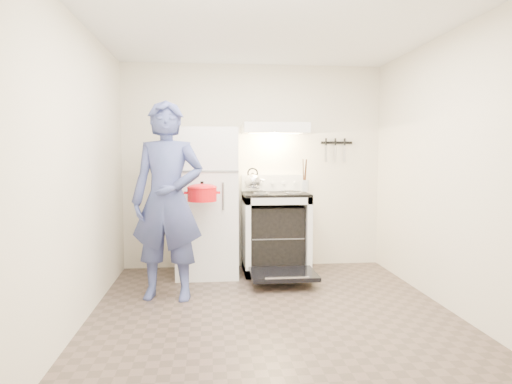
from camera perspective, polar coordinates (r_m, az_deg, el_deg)
The scene contains 15 objects.
floor at distance 4.13m, azimuth 2.17°, elevation -15.13°, with size 3.60×3.60×0.00m, color brown.
back_wall at distance 5.68m, azimuth -0.31°, elevation 3.18°, with size 3.20×0.02×2.50m, color beige.
refrigerator at distance 5.33m, azimuth -6.17°, elevation -1.26°, with size 0.70×0.70×1.70m, color white.
stove_body at distance 5.46m, azimuth 2.43°, elevation -5.22°, with size 0.76×0.65×0.92m, color white.
cooktop at distance 5.40m, azimuth 2.45°, elevation -0.25°, with size 0.76×0.65×0.03m, color black.
backsplash at distance 5.67m, azimuth 2.04°, elevation 1.16°, with size 0.76×0.07×0.20m, color white.
oven_door at distance 4.96m, azimuth 3.42°, elevation -10.22°, with size 0.70×0.54×0.04m, color black.
oven_rack at distance 5.46m, azimuth 2.43°, elevation -5.43°, with size 0.60×0.52×0.01m, color slate.
range_hood at distance 5.46m, azimuth 2.36°, elevation 7.95°, with size 0.76×0.50×0.12m, color white.
knife_strip at distance 5.86m, azimuth 10.04°, elevation 6.09°, with size 0.40×0.02×0.03m, color black.
pizza_stone at distance 5.45m, azimuth 1.47°, elevation -5.30°, with size 0.36×0.36×0.02m, color #947453.
tea_kettle at distance 5.46m, azimuth -0.42°, elevation 1.49°, with size 0.24×0.20×0.29m, color #BABABF, non-canonical shape.
utensil_jar at distance 5.26m, azimuth 6.11°, elevation 0.80°, with size 0.09×0.09×0.13m, color silver.
person at distance 4.47m, azimuth -11.00°, elevation -1.10°, with size 0.70×0.46×1.91m, color navy.
dutch_oven at distance 4.75m, azimuth -6.76°, elevation -0.31°, with size 0.37×0.30×0.24m, color red, non-canonical shape.
Camera 1 is at (-0.54, -3.85, 1.40)m, focal length 32.00 mm.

